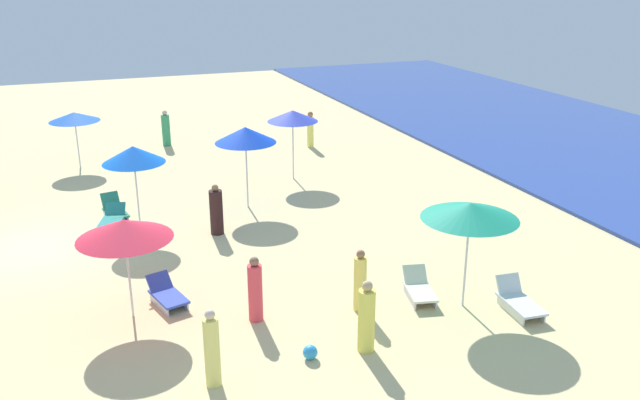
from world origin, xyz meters
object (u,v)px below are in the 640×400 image
(beachgoer_0, at_px, (166,129))
(beachgoer_3, at_px, (216,211))
(lounge_chair_0_0, at_px, (113,219))
(umbrella_0, at_px, (133,155))
(beachgoer_5, at_px, (360,282))
(lounge_chair_5_0, at_px, (167,295))
(beachgoer_6, at_px, (255,291))
(umbrella_4, at_px, (470,211))
(beach_ball_0, at_px, (310,352))
(lounge_chair_0_1, at_px, (115,211))
(umbrella_3, at_px, (293,116))
(umbrella_5, at_px, (124,229))
(umbrella_1, at_px, (74,117))
(beachgoer_1, at_px, (366,319))
(lounge_chair_4_1, at_px, (419,289))
(beachgoer_2, at_px, (212,350))
(umbrella_2, at_px, (245,135))
(beachgoer_4, at_px, (310,130))
(lounge_chair_4_0, at_px, (519,301))

(beachgoer_0, bearing_deg, beachgoer_3, -140.94)
(lounge_chair_0_0, relative_size, beachgoer_3, 0.92)
(umbrella_0, bearing_deg, beachgoer_5, 32.00)
(lounge_chair_5_0, bearing_deg, lounge_chair_0_0, 83.01)
(lounge_chair_5_0, distance_m, beachgoer_6, 2.41)
(umbrella_4, distance_m, beachgoer_0, 18.31)
(lounge_chair_5_0, bearing_deg, beach_ball_0, -70.37)
(lounge_chair_0_1, bearing_deg, beachgoer_6, -82.97)
(lounge_chair_0_0, height_order, lounge_chair_0_1, lounge_chair_0_1)
(lounge_chair_0_1, distance_m, umbrella_3, 7.38)
(lounge_chair_0_0, relative_size, umbrella_5, 0.60)
(umbrella_1, distance_m, umbrella_4, 17.53)
(beachgoer_1, relative_size, beachgoer_5, 1.06)
(lounge_chair_4_1, distance_m, beachgoer_5, 1.68)
(umbrella_4, bearing_deg, beachgoer_2, -80.73)
(beachgoer_3, bearing_deg, umbrella_3, 92.27)
(lounge_chair_5_0, height_order, beachgoer_0, beachgoer_0)
(umbrella_2, relative_size, beachgoer_2, 1.67)
(beachgoer_1, bearing_deg, beachgoer_6, 128.08)
(umbrella_1, height_order, lounge_chair_5_0, umbrella_1)
(beachgoer_6, bearing_deg, beachgoer_1, -65.33)
(beachgoer_2, bearing_deg, umbrella_3, 50.14)
(lounge_chair_5_0, bearing_deg, lounge_chair_0_1, 81.07)
(lounge_chair_4_1, xyz_separation_m, beachgoer_5, (0.02, -1.61, 0.48))
(lounge_chair_0_1, xyz_separation_m, beachgoer_5, (8.32, 4.96, 0.46))
(lounge_chair_4_1, relative_size, beachgoer_3, 0.89)
(beachgoer_0, distance_m, beach_ball_0, 18.56)
(lounge_chair_5_0, relative_size, beachgoer_4, 0.87)
(beachgoer_0, relative_size, beachgoer_1, 0.99)
(lounge_chair_0_1, distance_m, beachgoer_6, 8.30)
(lounge_chair_4_0, relative_size, beachgoer_1, 0.88)
(umbrella_1, relative_size, beachgoer_5, 1.46)
(umbrella_2, xyz_separation_m, beachgoer_5, (7.87, 0.64, -1.78))
(umbrella_2, height_order, umbrella_3, umbrella_2)
(lounge_chair_0_1, relative_size, umbrella_5, 0.56)
(lounge_chair_0_0, relative_size, lounge_chair_0_1, 1.06)
(beachgoer_0, distance_m, beachgoer_2, 18.83)
(umbrella_4, distance_m, lounge_chair_4_1, 2.45)
(lounge_chair_4_1, bearing_deg, beachgoer_4, 93.61)
(umbrella_5, distance_m, beachgoer_2, 3.82)
(lounge_chair_4_1, distance_m, beachgoer_2, 5.82)
(beachgoer_2, xyz_separation_m, beachgoer_3, (-7.64, 1.77, -0.06))
(beachgoer_1, bearing_deg, umbrella_3, 75.20)
(beachgoer_0, xyz_separation_m, beach_ball_0, (18.55, 0.15, -0.59))
(beachgoer_1, bearing_deg, lounge_chair_0_0, 112.30)
(umbrella_0, height_order, beachgoer_1, umbrella_0)
(umbrella_2, xyz_separation_m, beachgoer_4, (-6.56, 4.65, -1.72))
(umbrella_0, distance_m, beachgoer_2, 8.82)
(umbrella_0, xyz_separation_m, lounge_chair_4_0, (8.31, 7.83, -2.21))
(beachgoer_4, distance_m, beachgoer_5, 14.98)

